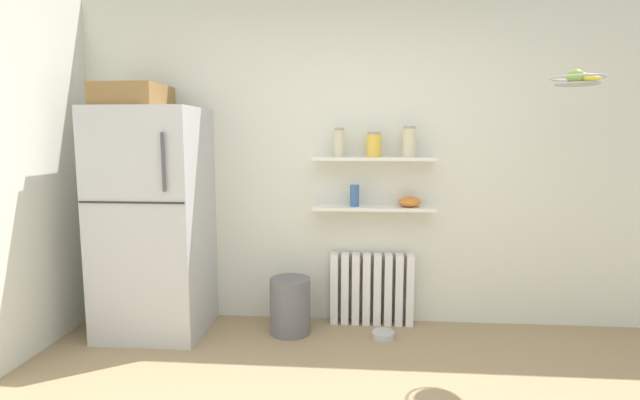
# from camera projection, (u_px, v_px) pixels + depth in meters

# --- Properties ---
(back_wall) EXTENTS (7.04, 0.10, 2.60)m
(back_wall) POSITION_uv_depth(u_px,v_px,m) (355.00, 163.00, 3.90)
(back_wall) COLOR silver
(back_wall) RESTS_ON ground_plane
(refrigerator) EXTENTS (0.77, 0.72, 1.89)m
(refrigerator) POSITION_uv_depth(u_px,v_px,m) (153.00, 217.00, 3.68)
(refrigerator) COLOR #B7BABF
(refrigerator) RESTS_ON ground_plane
(radiator) EXTENTS (0.66, 0.12, 0.58)m
(radiator) POSITION_uv_depth(u_px,v_px,m) (372.00, 289.00, 3.89)
(radiator) COLOR white
(radiator) RESTS_ON ground_plane
(wall_shelf_lower) EXTENTS (0.95, 0.22, 0.02)m
(wall_shelf_lower) POSITION_uv_depth(u_px,v_px,m) (373.00, 208.00, 3.77)
(wall_shelf_lower) COLOR white
(wall_shelf_upper) EXTENTS (0.95, 0.22, 0.02)m
(wall_shelf_upper) POSITION_uv_depth(u_px,v_px,m) (374.00, 159.00, 3.72)
(wall_shelf_upper) COLOR white
(storage_jar_0) EXTENTS (0.08, 0.08, 0.22)m
(storage_jar_0) POSITION_uv_depth(u_px,v_px,m) (339.00, 143.00, 3.73)
(storage_jar_0) COLOR beige
(storage_jar_0) RESTS_ON wall_shelf_upper
(storage_jar_1) EXTENTS (0.11, 0.11, 0.19)m
(storage_jar_1) POSITION_uv_depth(u_px,v_px,m) (374.00, 145.00, 3.71)
(storage_jar_1) COLOR yellow
(storage_jar_1) RESTS_ON wall_shelf_upper
(storage_jar_2) EXTENTS (0.10, 0.10, 0.24)m
(storage_jar_2) POSITION_uv_depth(u_px,v_px,m) (409.00, 142.00, 3.68)
(storage_jar_2) COLOR beige
(storage_jar_2) RESTS_ON wall_shelf_upper
(vase) EXTENTS (0.07, 0.07, 0.17)m
(vase) POSITION_uv_depth(u_px,v_px,m) (354.00, 196.00, 3.77)
(vase) COLOR #38609E
(vase) RESTS_ON wall_shelf_lower
(shelf_bowl) EXTENTS (0.18, 0.18, 0.08)m
(shelf_bowl) POSITION_uv_depth(u_px,v_px,m) (410.00, 202.00, 3.74)
(shelf_bowl) COLOR orange
(shelf_bowl) RESTS_ON wall_shelf_lower
(trash_bin) EXTENTS (0.31, 0.31, 0.43)m
(trash_bin) POSITION_uv_depth(u_px,v_px,m) (290.00, 306.00, 3.71)
(trash_bin) COLOR slate
(trash_bin) RESTS_ON ground_plane
(pet_food_bowl) EXTENTS (0.17, 0.17, 0.05)m
(pet_food_bowl) POSITION_uv_depth(u_px,v_px,m) (383.00, 335.00, 3.63)
(pet_food_bowl) COLOR #B7B7BC
(pet_food_bowl) RESTS_ON ground_plane
(hanging_fruit_basket) EXTENTS (0.33, 0.33, 0.10)m
(hanging_fruit_basket) POSITION_uv_depth(u_px,v_px,m) (578.00, 78.00, 3.07)
(hanging_fruit_basket) COLOR #B2B2B7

